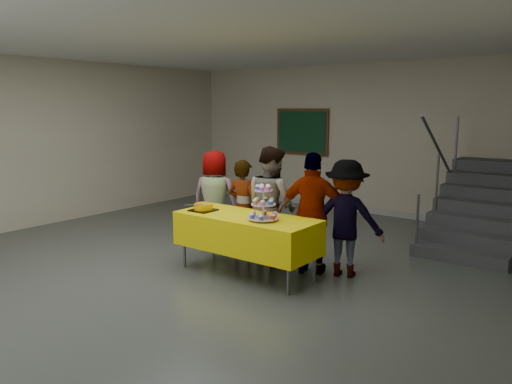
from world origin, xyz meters
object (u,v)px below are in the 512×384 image
bake_table (247,232)px  schoolchild_c (271,205)px  bear_cake (203,206)px  staircase (486,211)px  schoolchild_d (313,214)px  schoolchild_e (346,218)px  noticeboard (302,132)px  schoolchild_a (215,198)px  schoolchild_b (243,208)px  cupcake_stand (264,206)px

bake_table → schoolchild_c: 0.68m
bear_cake → staircase: (2.70, 3.68, -0.34)m
schoolchild_d → schoolchild_c: bearing=-26.7°
schoolchild_e → noticeboard: (-2.99, 3.68, 0.85)m
schoolchild_e → bake_table: bearing=18.3°
schoolchild_a → schoolchild_d: size_ratio=0.94×
schoolchild_c → noticeboard: size_ratio=1.24×
schoolchild_b → schoolchild_d: bearing=172.5°
bake_table → schoolchild_b: schoolchild_b is taller
bake_table → noticeboard: bearing=114.0°
schoolchild_d → noticeboard: 4.73m
schoolchild_d → noticeboard: noticeboard is taller
bear_cake → schoolchild_e: size_ratio=0.24×
bear_cake → schoolchild_c: bearing=51.5°
schoolchild_d → staircase: staircase is taller
staircase → noticeboard: size_ratio=1.85×
staircase → noticeboard: 4.24m
noticeboard → bear_cake: bearing=-73.8°
schoolchild_e → noticeboard: 4.81m
bear_cake → cupcake_stand: bearing=1.6°
schoolchild_e → bear_cake: bearing=9.3°
schoolchild_e → schoolchild_b: bearing=-14.2°
schoolchild_b → schoolchild_c: schoolchild_c is taller
bear_cake → schoolchild_d: schoolchild_d is taller
schoolchild_b → bake_table: bearing=128.4°
noticeboard → schoolchild_c: bearing=-63.3°
cupcake_stand → schoolchild_c: 0.83m
cupcake_stand → schoolchild_b: bearing=141.1°
bear_cake → schoolchild_b: size_ratio=0.26×
bake_table → schoolchild_b: (-0.57, 0.65, 0.14)m
bear_cake → schoolchild_a: schoolchild_a is taller
schoolchild_c → cupcake_stand: bearing=139.7°
schoolchild_b → noticeboard: bearing=-72.8°
bake_table → schoolchild_d: (0.65, 0.55, 0.23)m
schoolchild_b → noticeboard: 4.12m
schoolchild_a → schoolchild_c: size_ratio=0.92×
bake_table → schoolchild_d: schoolchild_d is taller
cupcake_stand → schoolchild_d: schoolchild_d is taller
bear_cake → schoolchild_c: 0.95m
schoolchild_c → schoolchild_e: 1.09m
schoolchild_a → cupcake_stand: bearing=131.8°
schoolchild_c → schoolchild_a: bearing=14.4°
schoolchild_d → schoolchild_e: bearing=-173.9°
schoolchild_a → schoolchild_e: schoolchild_e is taller
schoolchild_d → noticeboard: (-2.62, 3.86, 0.81)m
schoolchild_b → noticeboard: (-1.39, 3.77, 0.90)m
bake_table → bear_cake: size_ratio=5.25×
schoolchild_d → noticeboard: bearing=-76.2°
cupcake_stand → schoolchild_b: 1.18m
schoolchild_a → schoolchild_c: bearing=153.7°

